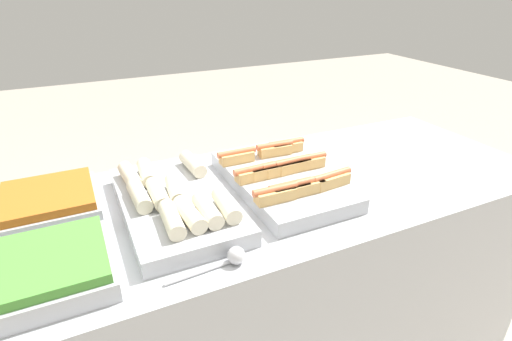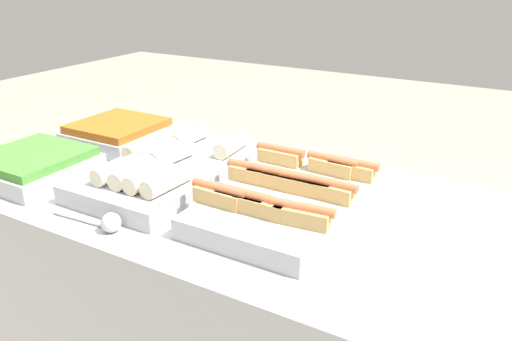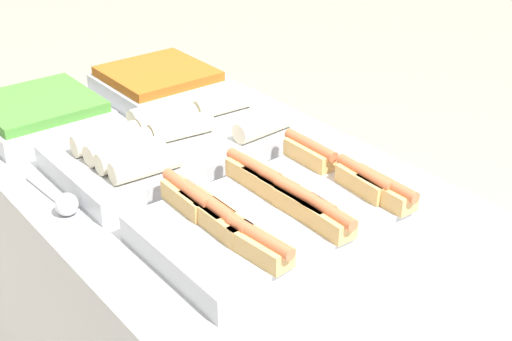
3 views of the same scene
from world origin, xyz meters
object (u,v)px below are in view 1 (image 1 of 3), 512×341
object	(u,v)px
serving_spoon_near	(231,258)
tray_side_front	(50,269)
tray_wraps	(175,201)
tray_side_back	(49,203)
tray_hotdogs	(282,177)

from	to	relation	value
serving_spoon_near	tray_side_front	bearing A→B (deg)	162.92
tray_wraps	tray_side_back	world-z (taller)	tray_wraps
tray_side_front	tray_side_back	size ratio (longest dim) A/B	1.00
tray_hotdogs	tray_side_front	distance (m)	0.73
tray_hotdogs	tray_wraps	bearing A→B (deg)	-179.88
tray_side_back	serving_spoon_near	distance (m)	0.60
tray_wraps	serving_spoon_near	world-z (taller)	tray_wraps
tray_side_front	serving_spoon_near	distance (m)	0.42
tray_side_back	tray_side_front	bearing A→B (deg)	-90.00
tray_wraps	serving_spoon_near	distance (m)	0.31
tray_side_back	serving_spoon_near	world-z (taller)	tray_side_back
tray_hotdogs	tray_side_front	xyz separation A→B (m)	(-0.71, -0.18, -0.00)
tray_hotdogs	tray_side_front	world-z (taller)	tray_hotdogs
tray_hotdogs	serving_spoon_near	distance (m)	0.43
tray_wraps	serving_spoon_near	size ratio (longest dim) A/B	2.66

